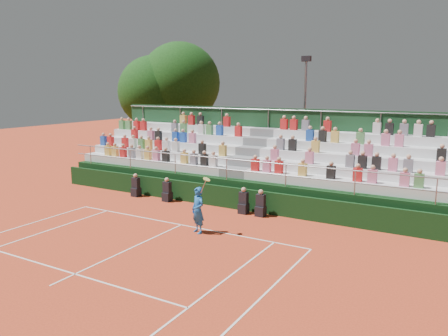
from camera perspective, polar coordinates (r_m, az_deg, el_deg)
The scene contains 8 objects.
ground at distance 18.01m, azimuth -5.60°, elevation -7.41°, with size 90.00×90.00×0.00m, color #C34020.
courtside_wall at distance 20.46m, azimuth -0.42°, elevation -3.72°, with size 20.00×0.15×1.00m, color black.
line_officials at distance 20.59m, azimuth -3.39°, elevation -3.71°, with size 7.46×0.40×1.19m.
grandstand at distance 23.11m, azimuth 3.63°, elevation -0.60°, with size 20.00×5.20×4.40m.
tennis_player at distance 16.77m, azimuth -3.41°, elevation -5.51°, with size 0.92×0.67×2.22m.
tree_west at distance 34.29m, azimuth -9.10°, elevation 9.79°, with size 5.48×5.48×7.92m.
tree_east at distance 34.21m, azimuth -5.78°, elevation 11.00°, with size 6.13×6.13×8.93m.
floodlight_mast at distance 29.13m, azimuth 10.51°, elevation 8.14°, with size 0.60×0.25×7.49m.
Camera 1 is at (10.01, -13.91, 5.53)m, focal length 35.00 mm.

